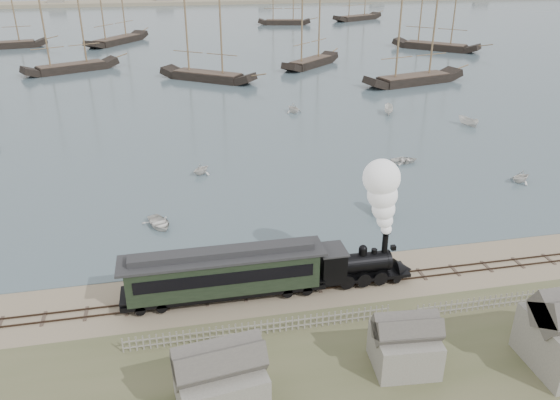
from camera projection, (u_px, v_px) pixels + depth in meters
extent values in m
plane|color=gray|center=(323.00, 272.00, 46.04)|extent=(600.00, 600.00, 0.00)
cube|color=#485E68|center=(195.00, 24.00, 197.14)|extent=(600.00, 336.00, 0.06)
cube|color=#31241B|center=(332.00, 288.00, 43.78)|extent=(120.00, 0.08, 0.12)
cube|color=#31241B|center=(328.00, 281.00, 44.67)|extent=(120.00, 0.08, 0.12)
cube|color=#3F3128|center=(330.00, 285.00, 44.25)|extent=(120.00, 1.80, 0.06)
cube|color=#9C8F72|center=(185.00, 4.00, 268.27)|extent=(500.00, 20.00, 1.80)
cube|color=black|center=(364.00, 274.00, 44.46)|extent=(7.31, 2.15, 0.27)
cylinder|color=black|center=(360.00, 263.00, 43.93)|extent=(4.51, 1.61, 1.61)
cube|color=black|center=(331.00, 264.00, 43.41)|extent=(1.93, 2.36, 2.47)
cube|color=#2C2D2F|center=(332.00, 250.00, 42.87)|extent=(2.15, 2.58, 0.13)
cylinder|color=black|center=(385.00, 245.00, 43.70)|extent=(0.47, 0.47, 1.72)
sphere|color=black|center=(363.00, 249.00, 43.45)|extent=(0.69, 0.69, 0.69)
cone|color=black|center=(403.00, 270.00, 45.14)|extent=(1.50, 2.15, 2.15)
cube|color=black|center=(393.00, 248.00, 44.00)|extent=(0.38, 0.38, 0.38)
cube|color=black|center=(224.00, 289.00, 42.37)|extent=(15.62, 2.57, 0.39)
cube|color=black|center=(224.00, 272.00, 41.71)|extent=(14.50, 2.79, 2.79)
cube|color=black|center=(225.00, 279.00, 40.33)|extent=(13.39, 0.06, 1.00)
cube|color=black|center=(221.00, 260.00, 42.85)|extent=(13.39, 0.06, 1.00)
cube|color=#2C2D2F|center=(223.00, 256.00, 41.10)|extent=(15.62, 3.01, 0.20)
cube|color=#2C2D2F|center=(222.00, 252.00, 40.96)|extent=(13.95, 1.34, 0.50)
imported|color=silver|center=(185.00, 276.00, 44.81)|extent=(3.26, 3.99, 0.72)
imported|color=silver|center=(159.00, 223.00, 53.32)|extent=(4.43, 3.84, 0.77)
imported|color=silver|center=(201.00, 169.00, 65.57)|extent=(3.39, 3.41, 1.36)
imported|color=silver|center=(380.00, 207.00, 55.79)|extent=(4.11, 2.31, 1.50)
imported|color=silver|center=(404.00, 160.00, 69.23)|extent=(2.58, 3.53, 0.71)
imported|color=silver|center=(521.00, 176.00, 63.32)|extent=(3.05, 3.30, 1.44)
imported|color=silver|center=(389.00, 110.00, 89.54)|extent=(3.88, 2.55, 1.40)
imported|color=silver|center=(294.00, 108.00, 90.14)|extent=(3.72, 3.47, 1.60)
imported|color=silver|center=(468.00, 121.00, 83.55)|extent=(3.67, 2.78, 1.34)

